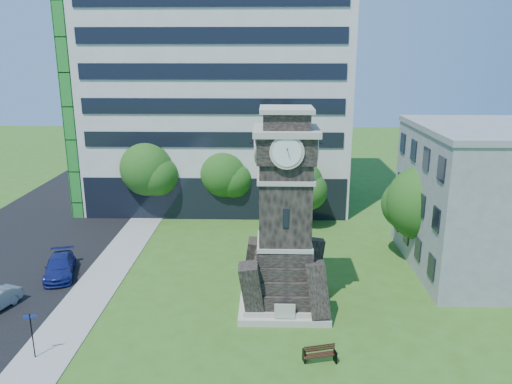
{
  "coord_description": "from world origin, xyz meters",
  "views": [
    {
      "loc": [
        2.02,
        -26.12,
        15.14
      ],
      "look_at": [
        1.18,
        6.31,
        6.09
      ],
      "focal_mm": 35.0,
      "sensor_mm": 36.0,
      "label": 1
    }
  ],
  "objects_px": {
    "car_street_north": "(60,267)",
    "park_bench": "(319,353)",
    "clock_tower": "(285,225)",
    "street_sign": "(32,331)",
    "car_east_lot": "(485,284)"
  },
  "relations": [
    {
      "from": "car_street_north",
      "to": "park_bench",
      "type": "relative_size",
      "value": 2.77
    },
    {
      "from": "clock_tower",
      "to": "street_sign",
      "type": "bearing_deg",
      "value": -155.13
    },
    {
      "from": "car_street_north",
      "to": "car_east_lot",
      "type": "bearing_deg",
      "value": -20.74
    },
    {
      "from": "car_street_north",
      "to": "street_sign",
      "type": "distance_m",
      "value": 10.21
    },
    {
      "from": "park_bench",
      "to": "street_sign",
      "type": "distance_m",
      "value": 14.64
    },
    {
      "from": "park_bench",
      "to": "street_sign",
      "type": "xyz_separation_m",
      "value": [
        -14.6,
        -0.1,
        1.12
      ]
    },
    {
      "from": "clock_tower",
      "to": "street_sign",
      "type": "relative_size",
      "value": 4.84
    },
    {
      "from": "car_street_north",
      "to": "street_sign",
      "type": "relative_size",
      "value": 1.84
    },
    {
      "from": "park_bench",
      "to": "clock_tower",
      "type": "bearing_deg",
      "value": 91.55
    },
    {
      "from": "clock_tower",
      "to": "car_east_lot",
      "type": "height_order",
      "value": "clock_tower"
    },
    {
      "from": "car_east_lot",
      "to": "park_bench",
      "type": "distance_m",
      "value": 13.67
    },
    {
      "from": "car_street_north",
      "to": "street_sign",
      "type": "xyz_separation_m",
      "value": [
        2.68,
        -9.81,
        0.91
      ]
    },
    {
      "from": "clock_tower",
      "to": "park_bench",
      "type": "relative_size",
      "value": 7.3
    },
    {
      "from": "clock_tower",
      "to": "street_sign",
      "type": "distance_m",
      "value": 14.73
    },
    {
      "from": "car_street_north",
      "to": "street_sign",
      "type": "bearing_deg",
      "value": -91.15
    }
  ]
}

